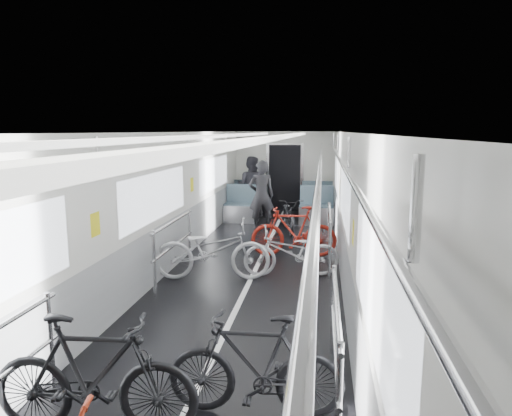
{
  "coord_description": "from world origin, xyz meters",
  "views": [
    {
      "loc": [
        1.13,
        -6.86,
        2.43
      ],
      "look_at": [
        0.0,
        0.88,
        1.09
      ],
      "focal_mm": 32.0,
      "sensor_mm": 36.0,
      "label": 1
    }
  ],
  "objects_px": {
    "bike_aisle": "(289,215)",
    "person_standing": "(261,196)",
    "person_seated": "(251,186)",
    "bike_left_mid": "(94,376)",
    "bike_right_near": "(255,365)",
    "bike_left_far": "(212,250)",
    "bike_right_mid": "(291,252)",
    "bike_right_far": "(294,231)"
  },
  "relations": [
    {
      "from": "bike_left_mid",
      "to": "bike_right_far",
      "type": "bearing_deg",
      "value": -16.56
    },
    {
      "from": "bike_left_mid",
      "to": "bike_right_far",
      "type": "height_order",
      "value": "bike_left_mid"
    },
    {
      "from": "bike_left_mid",
      "to": "bike_left_far",
      "type": "relative_size",
      "value": 0.89
    },
    {
      "from": "bike_right_far",
      "to": "person_seated",
      "type": "distance_m",
      "value": 4.55
    },
    {
      "from": "bike_right_mid",
      "to": "bike_right_far",
      "type": "relative_size",
      "value": 0.97
    },
    {
      "from": "bike_left_mid",
      "to": "bike_aisle",
      "type": "height_order",
      "value": "bike_left_mid"
    },
    {
      "from": "bike_right_near",
      "to": "bike_aisle",
      "type": "relative_size",
      "value": 0.94
    },
    {
      "from": "bike_left_far",
      "to": "bike_aisle",
      "type": "bearing_deg",
      "value": -22.66
    },
    {
      "from": "bike_left_far",
      "to": "person_standing",
      "type": "height_order",
      "value": "person_standing"
    },
    {
      "from": "person_standing",
      "to": "bike_left_mid",
      "type": "bearing_deg",
      "value": 70.53
    },
    {
      "from": "bike_left_far",
      "to": "bike_right_far",
      "type": "relative_size",
      "value": 1.14
    },
    {
      "from": "bike_left_mid",
      "to": "bike_right_near",
      "type": "bearing_deg",
      "value": -74.3
    },
    {
      "from": "bike_right_far",
      "to": "bike_aisle",
      "type": "height_order",
      "value": "bike_right_far"
    },
    {
      "from": "bike_left_far",
      "to": "person_seated",
      "type": "bearing_deg",
      "value": -5.26
    },
    {
      "from": "bike_aisle",
      "to": "person_standing",
      "type": "distance_m",
      "value": 0.82
    },
    {
      "from": "bike_right_mid",
      "to": "bike_left_mid",
      "type": "bearing_deg",
      "value": -27.26
    },
    {
      "from": "person_standing",
      "to": "bike_left_far",
      "type": "bearing_deg",
      "value": 68.28
    },
    {
      "from": "person_standing",
      "to": "bike_aisle",
      "type": "bearing_deg",
      "value": 154.42
    },
    {
      "from": "bike_aisle",
      "to": "bike_right_near",
      "type": "bearing_deg",
      "value": -99.91
    },
    {
      "from": "bike_aisle",
      "to": "person_seated",
      "type": "bearing_deg",
      "value": 108.7
    },
    {
      "from": "bike_left_far",
      "to": "bike_right_mid",
      "type": "bearing_deg",
      "value": -82.67
    },
    {
      "from": "bike_aisle",
      "to": "person_standing",
      "type": "xyz_separation_m",
      "value": [
        -0.68,
        0.1,
        0.44
      ]
    },
    {
      "from": "person_standing",
      "to": "person_seated",
      "type": "distance_m",
      "value": 2.1
    },
    {
      "from": "bike_right_mid",
      "to": "person_seated",
      "type": "height_order",
      "value": "person_seated"
    },
    {
      "from": "bike_left_far",
      "to": "bike_aisle",
      "type": "height_order",
      "value": "bike_left_far"
    },
    {
      "from": "bike_aisle",
      "to": "bike_left_far",
      "type": "bearing_deg",
      "value": -116.61
    },
    {
      "from": "bike_left_mid",
      "to": "bike_right_far",
      "type": "distance_m",
      "value": 5.65
    },
    {
      "from": "bike_right_near",
      "to": "bike_aisle",
      "type": "xyz_separation_m",
      "value": [
        -0.24,
        7.23,
        -0.03
      ]
    },
    {
      "from": "bike_aisle",
      "to": "person_seated",
      "type": "height_order",
      "value": "person_seated"
    },
    {
      "from": "bike_right_mid",
      "to": "bike_aisle",
      "type": "distance_m",
      "value": 3.4
    },
    {
      "from": "person_standing",
      "to": "person_seated",
      "type": "height_order",
      "value": "person_standing"
    },
    {
      "from": "bike_left_far",
      "to": "bike_right_mid",
      "type": "height_order",
      "value": "bike_left_far"
    },
    {
      "from": "bike_left_mid",
      "to": "person_seated",
      "type": "bearing_deg",
      "value": -2.3
    },
    {
      "from": "bike_left_far",
      "to": "person_standing",
      "type": "relative_size",
      "value": 1.1
    },
    {
      "from": "bike_left_mid",
      "to": "bike_aisle",
      "type": "distance_m",
      "value": 7.73
    },
    {
      "from": "bike_left_mid",
      "to": "bike_right_near",
      "type": "distance_m",
      "value": 1.31
    },
    {
      "from": "bike_right_near",
      "to": "bike_aisle",
      "type": "distance_m",
      "value": 7.23
    },
    {
      "from": "person_seated",
      "to": "bike_right_mid",
      "type": "bearing_deg",
      "value": 117.29
    },
    {
      "from": "bike_right_mid",
      "to": "person_standing",
      "type": "bearing_deg",
      "value": -175.01
    },
    {
      "from": "bike_left_mid",
      "to": "bike_aisle",
      "type": "relative_size",
      "value": 1.04
    },
    {
      "from": "bike_right_near",
      "to": "bike_right_mid",
      "type": "bearing_deg",
      "value": 177.32
    },
    {
      "from": "bike_right_far",
      "to": "bike_aisle",
      "type": "distance_m",
      "value": 2.17
    }
  ]
}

